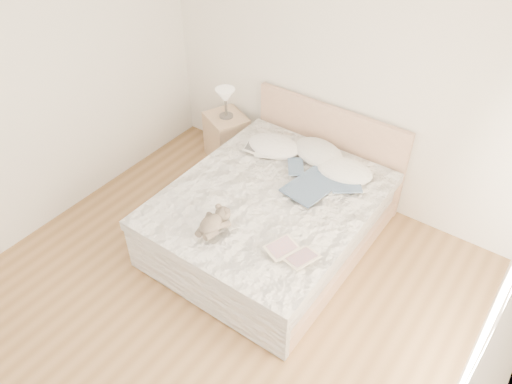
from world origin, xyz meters
TOP-DOWN VIEW (x-y plane):
  - floor at (0.00, 0.00)m, footprint 4.00×4.50m
  - wall_back at (0.00, 2.25)m, footprint 4.00×0.02m
  - wall_left at (-2.00, 0.00)m, footprint 0.02×4.50m
  - wall_right at (2.00, 0.00)m, footprint 0.02×4.50m
  - window at (1.99, 0.30)m, footprint 0.02×1.30m
  - bed at (0.00, 1.19)m, footprint 1.72×2.14m
  - nightstand at (-1.21, 1.99)m, footprint 0.57×0.55m
  - table_lamp at (-1.20, 1.99)m, footprint 0.26×0.26m
  - pillow_left at (-0.38, 1.72)m, footprint 0.59×0.45m
  - pillow_middle at (0.05, 1.89)m, footprint 0.66×0.55m
  - pillow_right at (0.40, 1.78)m, footprint 0.60×0.48m
  - blouse at (0.25, 1.41)m, footprint 0.63×0.66m
  - photo_book at (-0.48, 1.59)m, footprint 0.35×0.28m
  - childrens_book at (0.56, 0.59)m, footprint 0.44×0.36m
  - teddy_bear at (-0.11, 0.42)m, footprint 0.24×0.32m

SIDE VIEW (x-z plane):
  - floor at x=0.00m, z-range 0.00..0.00m
  - nightstand at x=-1.21m, z-range 0.00..0.56m
  - bed at x=0.00m, z-range -0.19..0.81m
  - blouse at x=0.25m, z-range 0.62..0.64m
  - photo_book at x=-0.48m, z-range 0.62..0.64m
  - childrens_book at x=0.56m, z-range 0.62..0.64m
  - pillow_left at x=-0.38m, z-range 0.56..0.72m
  - pillow_middle at x=0.05m, z-range 0.56..0.72m
  - pillow_right at x=0.40m, z-range 0.56..0.72m
  - teddy_bear at x=-0.11m, z-range 0.57..0.73m
  - table_lamp at x=-1.20m, z-range 0.63..0.98m
  - wall_back at x=0.00m, z-range 0.00..2.70m
  - wall_left at x=-2.00m, z-range 0.00..2.70m
  - wall_right at x=2.00m, z-range 0.00..2.70m
  - window at x=1.99m, z-range 0.90..2.00m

